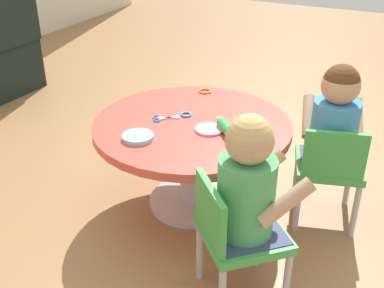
{
  "coord_description": "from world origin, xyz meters",
  "views": [
    {
      "loc": [
        -1.83,
        -0.91,
        1.44
      ],
      "look_at": [
        0.0,
        0.0,
        0.35
      ],
      "focal_mm": 44.53,
      "sensor_mm": 36.0,
      "label": 1
    }
  ],
  "objects_px": {
    "child_chair_left": "(235,234)",
    "child_chair_right": "(329,167)",
    "seated_child_right": "(335,119)",
    "craft_table": "(192,141)",
    "seated_child_left": "(248,181)",
    "rolling_pin": "(227,129)",
    "craft_scissors": "(162,118)"
  },
  "relations": [
    {
      "from": "craft_table",
      "to": "seated_child_right",
      "type": "relative_size",
      "value": 1.85
    },
    {
      "from": "child_chair_left",
      "to": "craft_scissors",
      "type": "bearing_deg",
      "value": 50.71
    },
    {
      "from": "child_chair_right",
      "to": "seated_child_right",
      "type": "xyz_separation_m",
      "value": [
        0.04,
        0.01,
        0.23
      ]
    },
    {
      "from": "rolling_pin",
      "to": "child_chair_right",
      "type": "bearing_deg",
      "value": -67.22
    },
    {
      "from": "rolling_pin",
      "to": "craft_scissors",
      "type": "xyz_separation_m",
      "value": [
        0.01,
        0.34,
        -0.02
      ]
    },
    {
      "from": "craft_table",
      "to": "rolling_pin",
      "type": "relative_size",
      "value": 5.15
    },
    {
      "from": "child_chair_right",
      "to": "craft_table",
      "type": "bearing_deg",
      "value": 103.43
    },
    {
      "from": "child_chair_right",
      "to": "rolling_pin",
      "type": "relative_size",
      "value": 2.92
    },
    {
      "from": "child_chair_right",
      "to": "child_chair_left",
      "type": "bearing_deg",
      "value": 162.01
    },
    {
      "from": "craft_scissors",
      "to": "rolling_pin",
      "type": "bearing_deg",
      "value": -91.1
    },
    {
      "from": "craft_table",
      "to": "seated_child_right",
      "type": "distance_m",
      "value": 0.67
    },
    {
      "from": "seated_child_left",
      "to": "craft_scissors",
      "type": "distance_m",
      "value": 0.75
    },
    {
      "from": "seated_child_right",
      "to": "child_chair_left",
      "type": "bearing_deg",
      "value": 163.82
    },
    {
      "from": "craft_table",
      "to": "craft_scissors",
      "type": "bearing_deg",
      "value": 100.74
    },
    {
      "from": "seated_child_right",
      "to": "child_chair_right",
      "type": "bearing_deg",
      "value": -163.52
    },
    {
      "from": "seated_child_right",
      "to": "rolling_pin",
      "type": "xyz_separation_m",
      "value": [
        -0.22,
        0.43,
        -0.04
      ]
    },
    {
      "from": "craft_table",
      "to": "seated_child_left",
      "type": "relative_size",
      "value": 1.85
    },
    {
      "from": "seated_child_left",
      "to": "child_chair_left",
      "type": "bearing_deg",
      "value": 133.63
    },
    {
      "from": "child_chair_left",
      "to": "seated_child_right",
      "type": "xyz_separation_m",
      "value": [
        0.69,
        -0.2,
        0.23
      ]
    },
    {
      "from": "seated_child_left",
      "to": "child_chair_right",
      "type": "bearing_deg",
      "value": -16.31
    },
    {
      "from": "craft_table",
      "to": "seated_child_right",
      "type": "height_order",
      "value": "seated_child_right"
    },
    {
      "from": "rolling_pin",
      "to": "seated_child_right",
      "type": "bearing_deg",
      "value": -62.55
    },
    {
      "from": "child_chair_left",
      "to": "rolling_pin",
      "type": "relative_size",
      "value": 2.92
    },
    {
      "from": "rolling_pin",
      "to": "craft_table",
      "type": "bearing_deg",
      "value": 79.83
    },
    {
      "from": "seated_child_right",
      "to": "craft_scissors",
      "type": "relative_size",
      "value": 3.68
    },
    {
      "from": "seated_child_left",
      "to": "rolling_pin",
      "type": "bearing_deg",
      "value": 31.09
    },
    {
      "from": "craft_table",
      "to": "seated_child_right",
      "type": "xyz_separation_m",
      "value": [
        0.19,
        -0.62,
        0.17
      ]
    },
    {
      "from": "craft_table",
      "to": "rolling_pin",
      "type": "distance_m",
      "value": 0.23
    },
    {
      "from": "seated_child_left",
      "to": "rolling_pin",
      "type": "relative_size",
      "value": 2.77
    },
    {
      "from": "child_chair_right",
      "to": "seated_child_right",
      "type": "relative_size",
      "value": 1.05
    },
    {
      "from": "child_chair_right",
      "to": "rolling_pin",
      "type": "bearing_deg",
      "value": 112.78
    },
    {
      "from": "child_chair_left",
      "to": "child_chair_right",
      "type": "relative_size",
      "value": 1.0
    }
  ]
}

